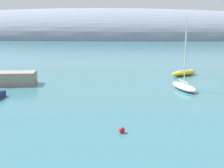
# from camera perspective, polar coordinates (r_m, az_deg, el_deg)

# --- Properties ---
(distant_ridge) EXTENTS (371.03, 83.22, 38.00)m
(distant_ridge) POSITION_cam_1_polar(r_m,az_deg,el_deg) (205.21, -3.67, 8.77)
(distant_ridge) COLOR gray
(distant_ridge) RESTS_ON ground
(sailboat_white_near_shore) EXTENTS (3.78, 6.75, 8.38)m
(sailboat_white_near_shore) POSITION_cam_1_polar(r_m,az_deg,el_deg) (45.32, 13.41, -0.41)
(sailboat_white_near_shore) COLOR white
(sailboat_white_near_shore) RESTS_ON water
(sailboat_yellow_outer_mooring) EXTENTS (6.08, 5.71, 11.01)m
(sailboat_yellow_outer_mooring) POSITION_cam_1_polar(r_m,az_deg,el_deg) (57.68, 13.46, 2.20)
(sailboat_yellow_outer_mooring) COLOR yellow
(sailboat_yellow_outer_mooring) RESTS_ON water
(mooring_buoy_red) EXTENTS (0.54, 0.54, 0.54)m
(mooring_buoy_red) POSITION_cam_1_polar(r_m,az_deg,el_deg) (27.13, 1.88, -8.64)
(mooring_buoy_red) COLOR red
(mooring_buoy_red) RESTS_ON water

